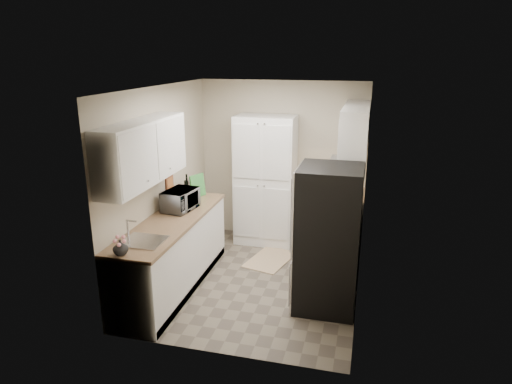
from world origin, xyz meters
TOP-DOWN VIEW (x-y plane):
  - ground at (0.00, 0.00)m, footprint 3.20×3.20m
  - room_shell at (-0.02, -0.01)m, footprint 2.64×3.24m
  - pantry_cabinet at (-0.20, 1.32)m, footprint 0.90×0.55m
  - base_cabinet_left at (-0.99, -0.43)m, footprint 0.60×2.30m
  - countertop_left at (-0.99, -0.43)m, footprint 0.63×2.33m
  - base_cabinet_right at (0.99, 1.19)m, footprint 0.60×0.80m
  - countertop_right at (0.99, 1.19)m, footprint 0.63×0.83m
  - electric_range at (0.97, 0.39)m, footprint 0.71×0.78m
  - refrigerator at (0.94, -0.41)m, footprint 0.70×0.72m
  - microwave at (-1.02, -0.06)m, footprint 0.39×0.53m
  - wine_bottle at (-1.14, 0.45)m, footprint 0.08×0.08m
  - flower_vase at (-1.05, -1.51)m, footprint 0.19×0.19m
  - cutting_board at (-1.01, 0.53)m, footprint 0.12×0.25m
  - toaster_oven at (0.94, 1.12)m, footprint 0.35×0.41m
  - fruit_basket at (0.94, 1.12)m, footprint 0.27×0.27m
  - kitchen_mat at (0.03, 0.64)m, footprint 0.70×0.92m

SIDE VIEW (x-z plane):
  - ground at x=0.00m, z-range 0.00..0.00m
  - kitchen_mat at x=0.03m, z-range 0.00..0.01m
  - base_cabinet_left at x=-0.99m, z-range 0.00..0.88m
  - base_cabinet_right at x=0.99m, z-range 0.00..0.88m
  - electric_range at x=0.97m, z-range -0.09..1.04m
  - refrigerator at x=0.94m, z-range 0.00..1.70m
  - countertop_left at x=-0.99m, z-range 0.88..0.92m
  - countertop_right at x=0.99m, z-range 0.88..0.92m
  - pantry_cabinet at x=-0.20m, z-range 0.00..2.00m
  - flower_vase at x=-1.05m, z-range 0.92..1.08m
  - toaster_oven at x=0.94m, z-range 0.92..1.13m
  - microwave at x=-1.02m, z-range 0.92..1.19m
  - wine_bottle at x=-1.14m, z-range 0.92..1.23m
  - cutting_board at x=-1.01m, z-range 0.92..1.24m
  - fruit_basket at x=0.94m, z-range 1.13..1.23m
  - room_shell at x=-0.02m, z-range 0.37..2.89m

